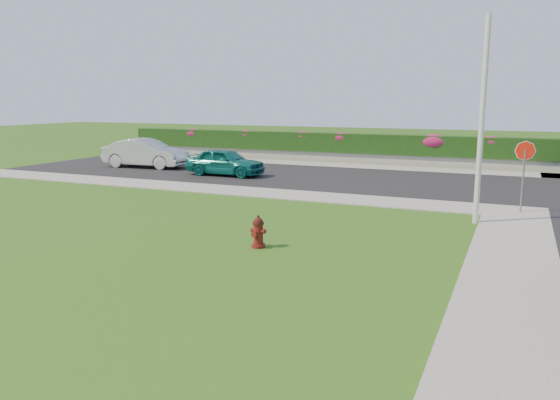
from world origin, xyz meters
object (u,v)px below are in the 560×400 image
at_px(fire_hydrant, 258,232).
at_px(stop_sign, 524,160).
at_px(sedan_teal, 225,162).
at_px(sedan_silver, 146,153).
at_px(utility_pole, 482,122).

relative_size(fire_hydrant, stop_sign, 0.35).
height_order(fire_hydrant, sedan_teal, sedan_teal).
xyz_separation_m(sedan_teal, sedan_silver, (-5.49, 1.05, 0.11)).
distance_m(sedan_teal, utility_pole, 13.49).
distance_m(fire_hydrant, stop_sign, 9.54).
height_order(fire_hydrant, sedan_silver, sedan_silver).
xyz_separation_m(sedan_teal, stop_sign, (13.14, -3.71, 1.04)).
bearing_deg(fire_hydrant, sedan_silver, 144.26).
xyz_separation_m(fire_hydrant, stop_sign, (6.01, 7.28, 1.35)).
bearing_deg(sedan_teal, utility_pole, -115.45).
xyz_separation_m(sedan_teal, utility_pole, (11.90, -5.91, 2.32)).
height_order(sedan_teal, utility_pole, utility_pole).
height_order(sedan_silver, utility_pole, utility_pole).
height_order(sedan_teal, stop_sign, stop_sign).
bearing_deg(sedan_silver, utility_pole, -115.93).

